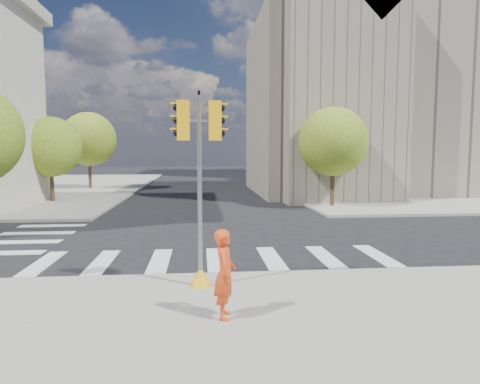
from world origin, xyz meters
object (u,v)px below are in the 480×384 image
at_px(lamp_near, 323,135).
at_px(photographer, 225,274).
at_px(traffic_signal, 200,205).
at_px(lamp_far, 284,140).

distance_m(lamp_near, photographer, 22.99).
bearing_deg(traffic_signal, lamp_far, 73.36).
height_order(lamp_near, lamp_far, same).
xyz_separation_m(lamp_near, photographer, (-8.12, -21.22, -3.53)).
relative_size(lamp_far, photographer, 4.49).
xyz_separation_m(lamp_near, lamp_far, (0.00, 14.00, 0.00)).
bearing_deg(lamp_near, traffic_signal, -114.18).
height_order(lamp_near, photographer, lamp_near).
bearing_deg(lamp_far, photographer, -102.98).
xyz_separation_m(lamp_near, traffic_signal, (-8.61, -19.16, -2.39)).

